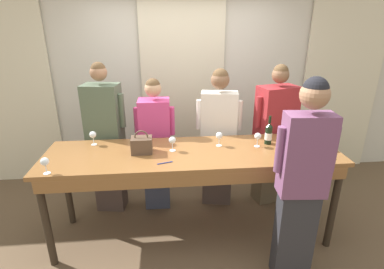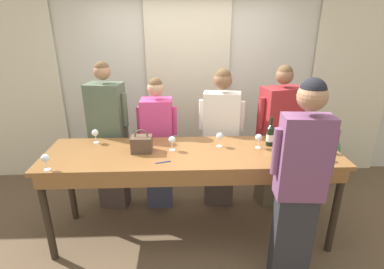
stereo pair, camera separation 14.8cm
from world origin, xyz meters
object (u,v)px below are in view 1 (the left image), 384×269
at_px(wine_glass_front_mid, 45,162).
at_px(wine_glass_back_left, 258,137).
at_px(wine_glass_front_right, 172,141).
at_px(guest_pink_top, 156,145).
at_px(host_pouring, 302,181).
at_px(guest_cream_sweater, 218,137).
at_px(wine_glass_front_left, 319,146).
at_px(wine_glass_center_mid, 219,136).
at_px(potted_plant, 317,150).
at_px(wine_glass_center_right, 93,135).
at_px(guest_olive_jacket, 106,140).
at_px(wine_bottle, 269,134).
at_px(handbag, 142,145).
at_px(tasting_bar, 193,162).
at_px(wine_glass_center_left, 323,139).
at_px(guest_striped_shirt, 274,136).

xyz_separation_m(wine_glass_front_mid, wine_glass_back_left, (1.96, 0.40, 0.00)).
xyz_separation_m(wine_glass_front_right, guest_pink_top, (-0.19, 0.56, -0.28)).
bearing_deg(host_pouring, guest_cream_sweater, 110.62).
relative_size(wine_glass_front_left, guest_cream_sweater, 0.09).
height_order(wine_glass_center_mid, potted_plant, wine_glass_center_mid).
bearing_deg(host_pouring, wine_glass_center_right, 153.58).
height_order(guest_olive_jacket, host_pouring, host_pouring).
relative_size(wine_glass_front_mid, wine_glass_back_left, 1.00).
bearing_deg(wine_bottle, handbag, -175.59).
bearing_deg(tasting_bar, handbag, 173.68).
bearing_deg(wine_glass_front_left, tasting_bar, 170.83).
distance_m(wine_bottle, potted_plant, 1.62).
xyz_separation_m(handbag, wine_glass_center_mid, (0.79, 0.09, 0.03)).
xyz_separation_m(wine_glass_front_left, wine_glass_center_mid, (-0.89, 0.34, 0.00)).
height_order(wine_glass_back_left, guest_pink_top, guest_pink_top).
relative_size(handbag, wine_glass_center_left, 1.56).
bearing_deg(wine_glass_back_left, wine_glass_center_right, 173.08).
distance_m(wine_glass_front_left, wine_glass_front_right, 1.40).
relative_size(guest_olive_jacket, guest_pink_top, 1.11).
xyz_separation_m(wine_glass_center_left, guest_cream_sweater, (-0.94, 0.67, -0.20)).
distance_m(wine_glass_front_mid, wine_glass_center_mid, 1.63).
relative_size(tasting_bar, potted_plant, 3.78).
bearing_deg(potted_plant, handbag, -156.29).
relative_size(handbag, wine_glass_center_mid, 1.56).
xyz_separation_m(guest_cream_sweater, guest_striped_shirt, (0.69, 0.00, -0.01)).
xyz_separation_m(wine_glass_front_mid, guest_olive_jacket, (0.33, 0.94, -0.19)).
distance_m(tasting_bar, wine_glass_front_mid, 1.34).
distance_m(wine_glass_front_right, wine_glass_back_left, 0.88).
xyz_separation_m(wine_glass_front_left, guest_olive_jacket, (-2.14, 0.82, -0.19)).
distance_m(wine_bottle, handbag, 1.31).
height_order(guest_pink_top, guest_cream_sweater, guest_cream_sweater).
relative_size(wine_bottle, guest_cream_sweater, 0.18).
bearing_deg(wine_glass_back_left, wine_glass_front_right, -178.32).
bearing_deg(wine_bottle, guest_striped_shirt, 62.00).
relative_size(wine_glass_back_left, guest_striped_shirt, 0.08).
height_order(wine_glass_front_mid, guest_striped_shirt, guest_striped_shirt).
xyz_separation_m(wine_glass_front_left, host_pouring, (-0.34, -0.43, -0.12)).
relative_size(handbag, guest_cream_sweater, 0.13).
distance_m(handbag, wine_glass_front_right, 0.30).
relative_size(wine_glass_center_left, guest_cream_sweater, 0.09).
xyz_separation_m(wine_bottle, guest_pink_top, (-1.20, 0.47, -0.28)).
distance_m(guest_olive_jacket, host_pouring, 2.19).
height_order(wine_glass_center_right, host_pouring, host_pouring).
xyz_separation_m(guest_olive_jacket, guest_striped_shirt, (2.02, 0.00, -0.03)).
xyz_separation_m(wine_glass_back_left, guest_olive_jacket, (-1.63, 0.53, -0.19)).
bearing_deg(wine_bottle, wine_glass_front_left, -43.08).
relative_size(guest_cream_sweater, guest_striped_shirt, 0.98).
distance_m(wine_glass_center_right, potted_plant, 3.12).
bearing_deg(wine_bottle, tasting_bar, -169.06).
bearing_deg(guest_striped_shirt, wine_glass_center_left, -69.95).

